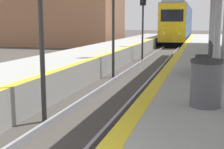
# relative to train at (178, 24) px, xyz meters

# --- Properties ---
(train) EXTENTS (2.60, 17.60, 4.52)m
(train) POSITION_rel_train_xyz_m (0.00, 0.00, 0.00)
(train) COLOR black
(train) RESTS_ON ground
(signal_mid) EXTENTS (0.36, 0.31, 4.39)m
(signal_mid) POSITION_rel_train_xyz_m (-1.06, -25.24, 0.77)
(signal_mid) COLOR #2D2D2D
(signal_mid) RESTS_ON ground
(signal_far) EXTENTS (0.36, 0.31, 4.39)m
(signal_far) POSITION_rel_train_xyz_m (-0.95, -18.62, 0.77)
(signal_far) COLOR #2D2D2D
(signal_far) RESTS_ON ground
(trash_bin) EXTENTS (0.57, 0.57, 0.84)m
(trash_bin) POSITION_rel_train_xyz_m (2.77, -32.88, -0.93)
(trash_bin) COLOR #4C4C51
(trash_bin) RESTS_ON platform_right
(bench) EXTENTS (0.44, 1.99, 0.92)m
(bench) POSITION_rel_train_xyz_m (2.80, -29.23, -0.86)
(bench) COLOR #28282D
(bench) RESTS_ON platform_right
(station_building) EXTENTS (12.68, 7.90, 6.10)m
(station_building) POSITION_rel_train_xyz_m (-11.80, -7.22, 0.77)
(station_building) COLOR #9E6B4C
(station_building) RESTS_ON ground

